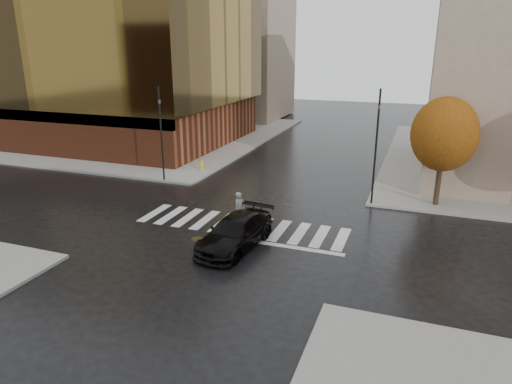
% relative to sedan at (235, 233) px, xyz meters
% --- Properties ---
extents(ground, '(120.00, 120.00, 0.00)m').
position_rel_sedan_xyz_m(ground, '(-0.80, 2.21, -0.76)').
color(ground, black).
rests_on(ground, ground).
extents(sidewalk_nw, '(30.00, 30.00, 0.15)m').
position_rel_sedan_xyz_m(sidewalk_nw, '(-21.80, 23.21, -0.69)').
color(sidewalk_nw, gray).
rests_on(sidewalk_nw, ground).
extents(crosswalk, '(12.00, 3.00, 0.01)m').
position_rel_sedan_xyz_m(crosswalk, '(-0.80, 2.71, -0.76)').
color(crosswalk, silver).
rests_on(crosswalk, ground).
extents(office_glass, '(27.00, 19.00, 16.00)m').
position_rel_sedan_xyz_m(office_glass, '(-22.80, 20.20, 7.52)').
color(office_glass, '#602A16').
rests_on(office_glass, sidewalk_nw).
extents(building_nw_far, '(14.00, 12.00, 20.00)m').
position_rel_sedan_xyz_m(building_nw_far, '(-16.80, 39.21, 9.39)').
color(building_nw_far, gray).
rests_on(building_nw_far, sidewalk_nw).
extents(tree_ne_a, '(3.80, 3.80, 6.50)m').
position_rel_sedan_xyz_m(tree_ne_a, '(9.20, 9.61, 3.69)').
color(tree_ne_a, black).
rests_on(tree_ne_a, sidewalk_ne).
extents(sedan, '(2.72, 5.46, 1.52)m').
position_rel_sedan_xyz_m(sedan, '(0.00, 0.00, 0.00)').
color(sedan, black).
rests_on(sedan, ground).
extents(cyclist, '(1.90, 1.29, 2.05)m').
position_rel_sedan_xyz_m(cyclist, '(-0.62, 2.23, -0.06)').
color(cyclist, maroon).
rests_on(cyclist, ground).
extents(traffic_light_nw, '(0.17, 0.14, 6.59)m').
position_rel_sedan_xyz_m(traffic_light_nw, '(-9.15, 8.51, 3.07)').
color(traffic_light_nw, black).
rests_on(traffic_light_nw, sidewalk_nw).
extents(traffic_light_ne, '(0.17, 0.19, 6.91)m').
position_rel_sedan_xyz_m(traffic_light_ne, '(5.50, 8.51, 3.28)').
color(traffic_light_ne, black).
rests_on(traffic_light_ne, sidewalk_ne).
extents(fire_hydrant, '(0.25, 0.25, 0.69)m').
position_rel_sedan_xyz_m(fire_hydrant, '(-7.90, 12.03, -0.23)').
color(fire_hydrant, '#E4B80D').
rests_on(fire_hydrant, sidewalk_nw).
extents(manhole, '(0.78, 0.78, 0.01)m').
position_rel_sedan_xyz_m(manhole, '(-2.22, 0.21, -0.76)').
color(manhole, '#403317').
rests_on(manhole, ground).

